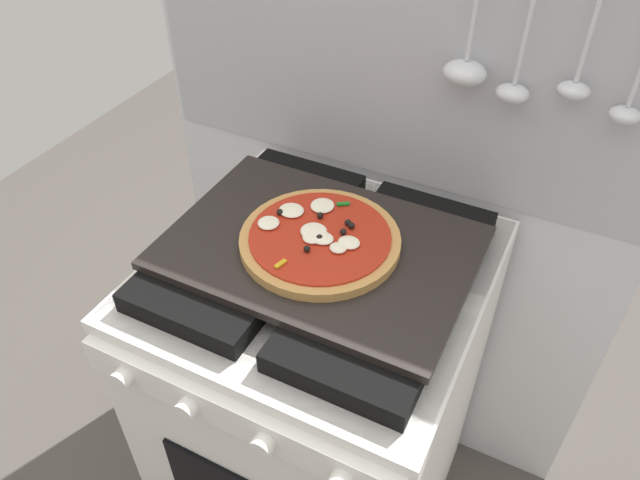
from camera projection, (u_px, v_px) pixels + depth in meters
kitchen_backsplash at (386, 201)px, 1.39m from camera, size 1.10×0.09×1.55m
stove at (320, 398)px, 1.38m from camera, size 0.60×0.64×0.90m
baking_tray at (320, 248)px, 1.09m from camera, size 0.54×0.38×0.02m
pizza_left at (317, 238)px, 1.08m from camera, size 0.29×0.29×0.03m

